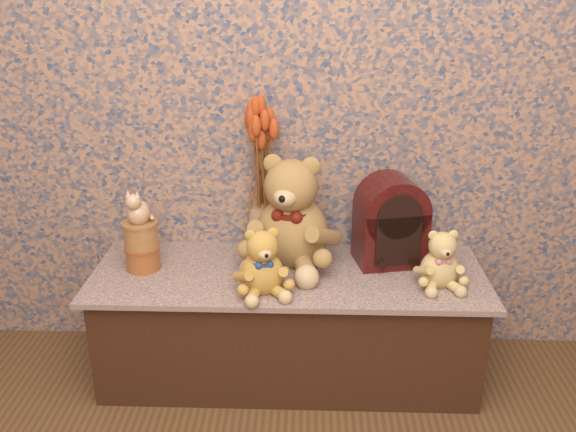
% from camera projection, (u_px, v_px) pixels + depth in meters
% --- Properties ---
extents(display_shelf, '(1.43, 0.52, 0.43)m').
position_uv_depth(display_shelf, '(288.00, 323.00, 2.31)').
color(display_shelf, navy).
rests_on(display_shelf, ground).
extents(teddy_large, '(0.44, 0.49, 0.45)m').
position_uv_depth(teddy_large, '(292.00, 206.00, 2.23)').
color(teddy_large, '#A2763E').
rests_on(teddy_large, display_shelf).
extents(teddy_medium, '(0.25, 0.28, 0.25)m').
position_uv_depth(teddy_medium, '(262.00, 257.00, 2.05)').
color(teddy_medium, '#C58237').
rests_on(teddy_medium, display_shelf).
extents(teddy_small, '(0.19, 0.22, 0.22)m').
position_uv_depth(teddy_small, '(441.00, 255.00, 2.10)').
color(teddy_small, tan).
rests_on(teddy_small, display_shelf).
extents(cathedral_radio, '(0.28, 0.22, 0.34)m').
position_uv_depth(cathedral_radio, '(391.00, 220.00, 2.24)').
color(cathedral_radio, '#370A0B').
rests_on(cathedral_radio, display_shelf).
extents(ceramic_vase, '(0.14, 0.14, 0.18)m').
position_uv_depth(ceramic_vase, '(263.00, 229.00, 2.37)').
color(ceramic_vase, tan).
rests_on(ceramic_vase, display_shelf).
extents(dried_stalks, '(0.27, 0.27, 0.45)m').
position_uv_depth(dried_stalks, '(261.00, 150.00, 2.25)').
color(dried_stalks, '#C84B20').
rests_on(dried_stalks, ceramic_vase).
extents(biscuit_tin_lower, '(0.16, 0.16, 0.09)m').
position_uv_depth(biscuit_tin_lower, '(143.00, 257.00, 2.24)').
color(biscuit_tin_lower, '#B58535').
rests_on(biscuit_tin_lower, display_shelf).
extents(biscuit_tin_upper, '(0.14, 0.14, 0.09)m').
position_uv_depth(biscuit_tin_upper, '(141.00, 235.00, 2.20)').
color(biscuit_tin_upper, tan).
rests_on(biscuit_tin_upper, biscuit_tin_lower).
extents(cat_figurine, '(0.11, 0.12, 0.13)m').
position_uv_depth(cat_figurine, '(138.00, 205.00, 2.16)').
color(cat_figurine, silver).
rests_on(cat_figurine, biscuit_tin_upper).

